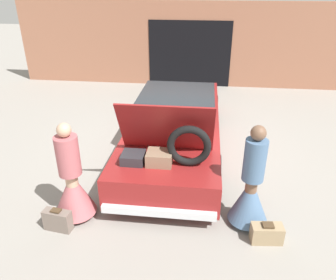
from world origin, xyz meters
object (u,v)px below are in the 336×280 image
suitcase_beside_left_person (58,220)px  suitcase_beside_right_person (267,233)px  person_right (251,191)px  car (176,124)px  person_left (73,185)px

suitcase_beside_left_person → suitcase_beside_right_person: 3.12m
suitcase_beside_left_person → suitcase_beside_right_person: (3.12, 0.11, -0.03)m
person_right → suitcase_beside_right_person: (0.24, -0.38, -0.45)m
car → suitcase_beside_right_person: 3.27m
suitcase_beside_right_person → person_left: bearing=175.3°
suitcase_beside_left_person → suitcase_beside_right_person: size_ratio=0.94×
person_right → suitcase_beside_left_person: 2.95m
suitcase_beside_right_person → car: bearing=119.7°
person_right → suitcase_beside_left_person: size_ratio=3.76×
suitcase_beside_left_person → suitcase_beside_right_person: suitcase_beside_left_person is taller
car → person_right: (1.36, -2.43, 0.04)m
car → suitcase_beside_right_person: car is taller
person_left → person_right: (2.73, 0.14, 0.02)m
car → suitcase_beside_right_person: bearing=-60.3°
car → suitcase_beside_right_person: (1.60, -2.82, -0.41)m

